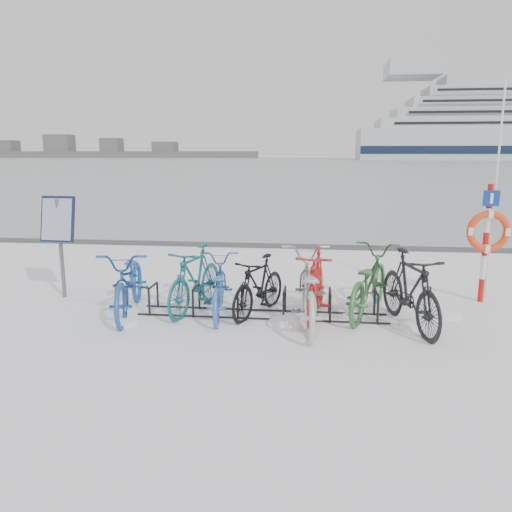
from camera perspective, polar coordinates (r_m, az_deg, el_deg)
The scene contains 16 objects.
ground at distance 8.11m, azimuth 0.68°, elevation -6.80°, with size 900.00×900.00×0.00m, color white.
ice_sheet at distance 162.67m, azimuth 6.52°, elevation 10.71°, with size 400.00×298.00×0.02m, color #95A2A8.
quay_edge at distance 13.81m, azimuth 3.25°, elevation 1.15°, with size 400.00×0.25×0.10m, color #3F3F42.
bike_rack at distance 8.05m, azimuth 0.69°, elevation -5.58°, with size 4.00×0.48×0.46m.
info_board at distance 9.47m, azimuth -21.66°, elevation 3.29°, with size 0.62×0.27×1.84m.
lifebuoy_station at distance 9.38m, azimuth 25.00°, elevation 2.55°, with size 0.72×0.22×3.75m.
shoreline at distance 294.49m, azimuth -18.32°, elevation 11.15°, with size 180.00×12.00×9.50m.
bike_0 at distance 8.34m, azimuth -14.22°, elevation -2.60°, with size 0.75×2.15×1.13m, color #1C4B98.
bike_1 at distance 8.31m, azimuth -6.96°, elevation -2.41°, with size 0.53×1.86×1.12m, color #175861.
bike_2 at distance 8.09m, azimuth -4.39°, elevation -3.28°, with size 0.65×1.85×0.97m, color #3667B4.
bike_3 at distance 8.07m, azimuth 0.31°, elevation -3.23°, with size 0.46×1.64×0.99m, color black.
bike_4 at distance 7.59m, azimuth 5.86°, elevation -3.58°, with size 0.77×2.22×1.16m, color #B2B5B9.
bike_5 at distance 7.92m, azimuth 6.87°, elevation -2.98°, with size 0.54×1.92×1.16m, color #B4221F.
bike_6 at distance 8.30m, azimuth 12.72°, elevation -2.62°, with size 0.74×2.14×1.12m, color #336737.
bike_7 at distance 7.81m, azimuth 17.21°, elevation -3.53°, with size 0.56×1.97×1.19m, color black.
snow_drifts at distance 7.93m, azimuth 7.09°, elevation -7.32°, with size 5.50×1.62×0.24m.
Camera 1 is at (0.80, -7.65, 2.57)m, focal length 35.00 mm.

